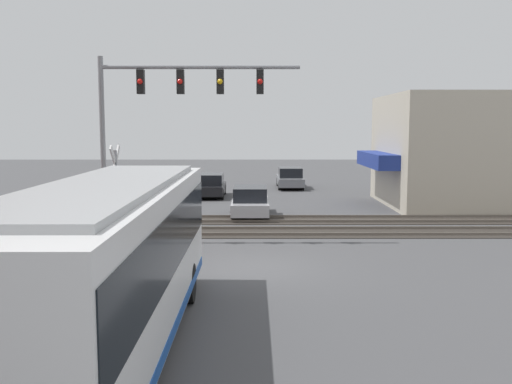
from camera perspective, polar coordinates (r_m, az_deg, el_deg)
ground_plane at (r=18.24m, az=-0.20°, el=-7.59°), size 120.00×120.00×0.00m
shop_building at (r=34.44m, az=21.01°, el=3.87°), size 8.80×11.10×6.23m
city_bus at (r=11.44m, az=-14.50°, el=-6.70°), size 11.06×2.59×3.41m
traffic_signal_gantry at (r=21.99m, az=-9.04°, el=8.78°), size 0.42×7.57×7.08m
crossing_signal at (r=21.78m, az=-13.85°, el=0.66°), size 1.41×1.18×3.81m
rail_track_near at (r=24.10m, az=-0.18°, el=-4.04°), size 2.60×60.00×0.15m
rail_track_far at (r=27.25m, az=-0.18°, el=-2.81°), size 2.60×60.00×0.15m
parked_car_silver at (r=28.45m, az=-0.58°, el=-1.04°), size 4.59×1.82×1.51m
parked_car_black at (r=36.33m, az=-4.59°, el=0.57°), size 4.29×1.82×1.49m
parked_car_grey at (r=41.65m, az=3.41°, el=1.37°), size 4.85×1.82×1.53m
pedestrian_at_crossing at (r=22.45m, az=-13.37°, el=-2.76°), size 0.34×0.34×1.75m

